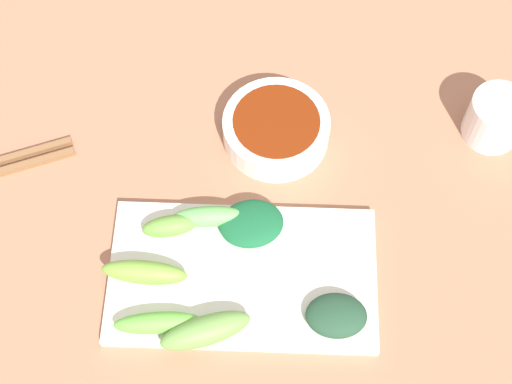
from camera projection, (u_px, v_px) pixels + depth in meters
The scene contains 11 objects.
tabletop at pixel (264, 223), 0.91m from camera, with size 2.10×2.10×0.02m, color #A37052.
sauce_bowl at pixel (272, 128), 0.93m from camera, with size 0.13×0.13×0.04m.
serving_plate at pixel (238, 275), 0.86m from camera, with size 0.17×0.29×0.01m, color silver.
broccoli_stalk_0 at pixel (140, 272), 0.84m from camera, with size 0.03×0.09×0.03m, color #76AC3E.
broccoli_leafy_1 at pixel (332, 315), 0.82m from camera, with size 0.05×0.07×0.02m, color #22462F.
broccoli_leafy_2 at pixel (247, 223), 0.87m from camera, with size 0.06×0.07×0.02m, color #175D33.
broccoli_stalk_3 at pixel (204, 216), 0.87m from camera, with size 0.02×0.08×0.02m, color #64BC5B.
broccoli_stalk_4 at pixel (201, 330), 0.81m from camera, with size 0.03×0.10×0.03m, color #689F48.
broccoli_stalk_5 at pixel (153, 323), 0.81m from camera, with size 0.02×0.09×0.02m, color #62B641.
broccoli_stalk_6 at pixel (166, 226), 0.87m from camera, with size 0.02×0.06×0.02m, color #64A03E.
tea_cup at pixel (491, 118), 0.92m from camera, with size 0.07×0.07×0.06m, color white.
Camera 1 is at (0.39, 0.00, 0.83)m, focal length 54.76 mm.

